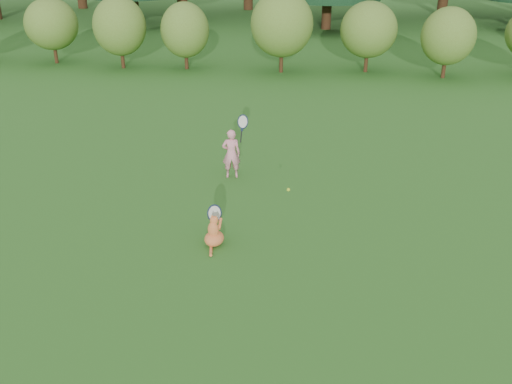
# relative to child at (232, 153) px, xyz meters

# --- Properties ---
(ground) EXTENTS (100.00, 100.00, 0.00)m
(ground) POSITION_rel_child_xyz_m (0.49, -3.03, -0.57)
(ground) COLOR #215818
(ground) RESTS_ON ground
(shrub_row) EXTENTS (28.00, 3.00, 2.80)m
(shrub_row) POSITION_rel_child_xyz_m (0.49, 9.97, 0.83)
(shrub_row) COLOR #516B21
(shrub_row) RESTS_ON ground
(child) EXTENTS (0.64, 0.42, 1.62)m
(child) POSITION_rel_child_xyz_m (0.00, 0.00, 0.00)
(child) COLOR pink
(child) RESTS_ON ground
(cat) EXTENTS (0.51, 0.81, 0.75)m
(cat) POSITION_rel_child_xyz_m (0.02, -2.90, -0.28)
(cat) COLOR #BB6124
(cat) RESTS_ON ground
(tennis_ball) EXTENTS (0.06, 0.06, 0.06)m
(tennis_ball) POSITION_rel_child_xyz_m (1.27, -2.32, 0.24)
(tennis_ball) COLOR #B2C617
(tennis_ball) RESTS_ON ground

